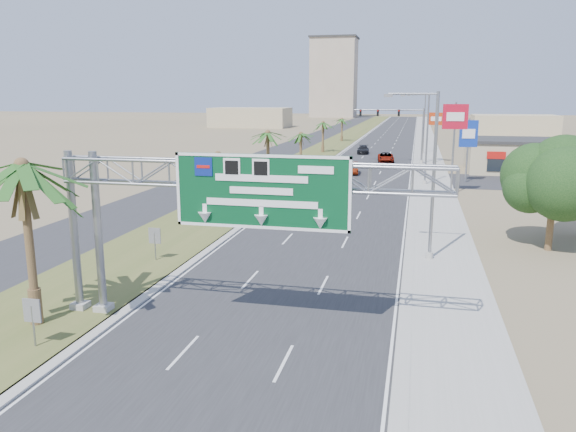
# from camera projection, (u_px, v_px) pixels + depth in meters

# --- Properties ---
(road) EXTENTS (12.00, 300.00, 0.02)m
(road) POSITION_uv_depth(u_px,v_px,m) (386.00, 142.00, 119.46)
(road) COLOR #28282B
(road) RESTS_ON ground
(sidewalk_right) EXTENTS (4.00, 300.00, 0.10)m
(sidewalk_right) POSITION_uv_depth(u_px,v_px,m) (427.00, 143.00, 117.59)
(sidewalk_right) COLOR #9E9B93
(sidewalk_right) RESTS_ON ground
(median_grass) EXTENTS (7.00, 300.00, 0.12)m
(median_grass) POSITION_uv_depth(u_px,v_px,m) (339.00, 141.00, 121.63)
(median_grass) COLOR #4F5927
(median_grass) RESTS_ON ground
(opposing_road) EXTENTS (8.00, 300.00, 0.02)m
(opposing_road) POSITION_uv_depth(u_px,v_px,m) (308.00, 141.00, 123.17)
(opposing_road) COLOR #28282B
(opposing_road) RESTS_ON ground
(sign_gantry) EXTENTS (16.75, 1.24, 7.50)m
(sign_gantry) POSITION_uv_depth(u_px,v_px,m) (228.00, 187.00, 23.05)
(sign_gantry) COLOR gray
(sign_gantry) RESTS_ON ground
(palm_near) EXTENTS (5.70, 5.70, 8.35)m
(palm_near) POSITION_uv_depth(u_px,v_px,m) (22.00, 166.00, 22.81)
(palm_near) COLOR brown
(palm_near) RESTS_ON ground
(palm_row_b) EXTENTS (3.99, 3.99, 5.95)m
(palm_row_b) POSITION_uv_depth(u_px,v_px,m) (218.00, 156.00, 46.17)
(palm_row_b) COLOR brown
(palm_row_b) RESTS_ON ground
(palm_row_c) EXTENTS (3.99, 3.99, 6.75)m
(palm_row_c) POSITION_uv_depth(u_px,v_px,m) (268.00, 134.00, 61.26)
(palm_row_c) COLOR brown
(palm_row_c) RESTS_ON ground
(palm_row_d) EXTENTS (3.99, 3.99, 5.45)m
(palm_row_d) POSITION_uv_depth(u_px,v_px,m) (301.00, 134.00, 78.68)
(palm_row_d) COLOR brown
(palm_row_d) RESTS_ON ground
(palm_row_e) EXTENTS (3.99, 3.99, 6.15)m
(palm_row_e) POSITION_uv_depth(u_px,v_px,m) (323.00, 123.00, 96.64)
(palm_row_e) COLOR brown
(palm_row_e) RESTS_ON ground
(palm_row_f) EXTENTS (3.99, 3.99, 5.75)m
(palm_row_f) POSITION_uv_depth(u_px,v_px,m) (342.00, 120.00, 120.54)
(palm_row_f) COLOR brown
(palm_row_f) RESTS_ON ground
(streetlight_near) EXTENTS (3.27, 0.44, 10.00)m
(streetlight_near) POSITION_uv_depth(u_px,v_px,m) (430.00, 183.00, 33.02)
(streetlight_near) COLOR gray
(streetlight_near) RESTS_ON ground
(streetlight_mid) EXTENTS (3.27, 0.44, 10.00)m
(streetlight_mid) POSITION_uv_depth(u_px,v_px,m) (425.00, 143.00, 61.61)
(streetlight_mid) COLOR gray
(streetlight_mid) RESTS_ON ground
(streetlight_far) EXTENTS (3.27, 0.44, 10.00)m
(streetlight_far) POSITION_uv_depth(u_px,v_px,m) (423.00, 126.00, 95.91)
(streetlight_far) COLOR gray
(streetlight_far) RESTS_ON ground
(signal_mast) EXTENTS (10.28, 0.71, 8.00)m
(signal_mast) POSITION_uv_depth(u_px,v_px,m) (409.00, 130.00, 81.07)
(signal_mast) COLOR gray
(signal_mast) RESTS_ON ground
(store_building) EXTENTS (18.00, 10.00, 4.00)m
(store_building) POSITION_uv_depth(u_px,v_px,m) (540.00, 157.00, 72.31)
(store_building) COLOR tan
(store_building) RESTS_ON ground
(oak_near) EXTENTS (4.50, 4.50, 6.80)m
(oak_near) POSITION_uv_depth(u_px,v_px,m) (555.00, 181.00, 35.19)
(oak_near) COLOR brown
(oak_near) RESTS_ON ground
(median_signback_a) EXTENTS (0.75, 0.08, 2.08)m
(median_signback_a) POSITION_uv_depth(u_px,v_px,m) (32.00, 314.00, 21.75)
(median_signback_a) COLOR gray
(median_signback_a) RESTS_ON ground
(median_signback_b) EXTENTS (0.75, 0.08, 2.08)m
(median_signback_b) POSITION_uv_depth(u_px,v_px,m) (155.00, 238.00, 33.34)
(median_signback_b) COLOR gray
(median_signback_b) RESTS_ON ground
(tower_distant) EXTENTS (20.00, 16.00, 35.00)m
(tower_distant) POSITION_uv_depth(u_px,v_px,m) (334.00, 78.00, 256.18)
(tower_distant) COLOR tan
(tower_distant) RESTS_ON ground
(building_distant_left) EXTENTS (24.00, 14.00, 6.00)m
(building_distant_left) POSITION_uv_depth(u_px,v_px,m) (251.00, 117.00, 176.30)
(building_distant_left) COLOR tan
(building_distant_left) RESTS_ON ground
(building_distant_right) EXTENTS (20.00, 12.00, 5.00)m
(building_distant_right) POSITION_uv_depth(u_px,v_px,m) (514.00, 125.00, 140.97)
(building_distant_right) COLOR tan
(building_distant_right) RESTS_ON ground
(car_left_lane) EXTENTS (2.21, 4.63, 1.53)m
(car_left_lane) POSITION_uv_depth(u_px,v_px,m) (297.00, 184.00, 58.01)
(car_left_lane) COLOR black
(car_left_lane) RESTS_ON ground
(car_mid_lane) EXTENTS (2.15, 4.67, 1.48)m
(car_mid_lane) POSITION_uv_depth(u_px,v_px,m) (352.00, 168.00, 71.20)
(car_mid_lane) COLOR maroon
(car_mid_lane) RESTS_ON ground
(car_right_lane) EXTENTS (2.73, 5.14, 1.38)m
(car_right_lane) POSITION_uv_depth(u_px,v_px,m) (386.00, 158.00, 83.77)
(car_right_lane) COLOR gray
(car_right_lane) RESTS_ON ground
(car_far) EXTENTS (2.11, 4.73, 1.35)m
(car_far) POSITION_uv_depth(u_px,v_px,m) (363.00, 150.00, 95.92)
(car_far) COLOR black
(car_far) RESTS_ON ground
(pole_sign_red_near) EXTENTS (2.42, 0.61, 9.15)m
(pole_sign_red_near) POSITION_uv_depth(u_px,v_px,m) (455.00, 122.00, 54.55)
(pole_sign_red_near) COLOR gray
(pole_sign_red_near) RESTS_ON ground
(pole_sign_blue) EXTENTS (2.02, 0.58, 7.26)m
(pole_sign_blue) POSITION_uv_depth(u_px,v_px,m) (468.00, 136.00, 63.12)
(pole_sign_blue) COLOR gray
(pole_sign_blue) RESTS_ON ground
(pole_sign_red_far) EXTENTS (2.20, 0.89, 7.54)m
(pole_sign_red_far) POSITION_uv_depth(u_px,v_px,m) (436.00, 122.00, 81.63)
(pole_sign_red_far) COLOR gray
(pole_sign_red_far) RESTS_ON ground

